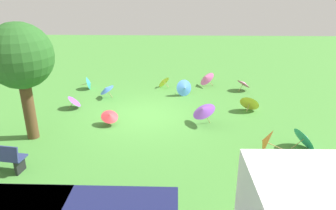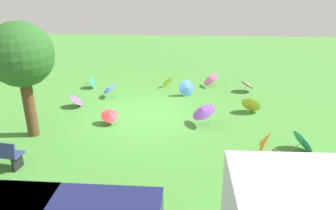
{
  "view_description": "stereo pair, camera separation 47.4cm",
  "coord_description": "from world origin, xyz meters",
  "px_view_note": "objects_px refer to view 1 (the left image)",
  "views": [
    {
      "loc": [
        -1.34,
        11.71,
        5.07
      ],
      "look_at": [
        -0.99,
        0.35,
        0.6
      ],
      "focal_mm": 33.92,
      "sensor_mm": 36.0,
      "label": 1
    },
    {
      "loc": [
        -1.82,
        11.68,
        5.07
      ],
      "look_at": [
        -0.99,
        0.35,
        0.6
      ],
      "focal_mm": 33.92,
      "sensor_mm": 36.0,
      "label": 2
    }
  ],
  "objects_px": {
    "parasol_red_0": "(110,116)",
    "parasol_teal_1": "(89,83)",
    "parasol_yellow_1": "(163,81)",
    "parasol_purple_0": "(75,101)",
    "parasol_yellow_0": "(250,102)",
    "parasol_blue_1": "(106,89)",
    "parasol_orange_1": "(265,141)",
    "parasol_pink_0": "(244,83)",
    "shade_tree": "(20,58)",
    "parasol_blue_0": "(185,88)",
    "parasol_purple_1": "(203,110)",
    "parasol_teal_3": "(305,138)",
    "parasol_pink_1": "(206,78)"
  },
  "relations": [
    {
      "from": "parasol_red_0",
      "to": "parasol_teal_1",
      "type": "distance_m",
      "value": 4.63
    },
    {
      "from": "parasol_yellow_1",
      "to": "parasol_purple_0",
      "type": "bearing_deg",
      "value": 39.8
    },
    {
      "from": "parasol_yellow_0",
      "to": "parasol_purple_0",
      "type": "distance_m",
      "value": 7.31
    },
    {
      "from": "parasol_blue_1",
      "to": "parasol_orange_1",
      "type": "bearing_deg",
      "value": 140.77
    },
    {
      "from": "parasol_yellow_0",
      "to": "parasol_red_0",
      "type": "xyz_separation_m",
      "value": [
        5.5,
        1.6,
        0.02
      ]
    },
    {
      "from": "parasol_pink_0",
      "to": "parasol_teal_1",
      "type": "xyz_separation_m",
      "value": [
        7.64,
        -0.02,
        -0.07
      ]
    },
    {
      "from": "shade_tree",
      "to": "parasol_blue_0",
      "type": "bearing_deg",
      "value": -140.28
    },
    {
      "from": "parasol_orange_1",
      "to": "parasol_purple_1",
      "type": "height_order",
      "value": "parasol_orange_1"
    },
    {
      "from": "parasol_blue_0",
      "to": "parasol_red_0",
      "type": "relative_size",
      "value": 0.99
    },
    {
      "from": "parasol_red_0",
      "to": "parasol_pink_0",
      "type": "xyz_separation_m",
      "value": [
        -5.76,
        -4.21,
        -0.01
      ]
    },
    {
      "from": "parasol_purple_0",
      "to": "parasol_teal_3",
      "type": "height_order",
      "value": "parasol_teal_3"
    },
    {
      "from": "parasol_pink_1",
      "to": "parasol_purple_0",
      "type": "bearing_deg",
      "value": 28.8
    },
    {
      "from": "parasol_yellow_1",
      "to": "parasol_pink_1",
      "type": "height_order",
      "value": "parasol_pink_1"
    },
    {
      "from": "parasol_blue_1",
      "to": "parasol_pink_1",
      "type": "distance_m",
      "value": 5.08
    },
    {
      "from": "parasol_red_0",
      "to": "parasol_teal_1",
      "type": "xyz_separation_m",
      "value": [
        1.88,
        -4.23,
        -0.08
      ]
    },
    {
      "from": "shade_tree",
      "to": "parasol_blue_0",
      "type": "relative_size",
      "value": 4.73
    },
    {
      "from": "parasol_red_0",
      "to": "parasol_pink_1",
      "type": "distance_m",
      "value": 6.24
    },
    {
      "from": "parasol_yellow_0",
      "to": "shade_tree",
      "type": "bearing_deg",
      "value": 18.32
    },
    {
      "from": "parasol_red_0",
      "to": "parasol_blue_1",
      "type": "xyz_separation_m",
      "value": [
        0.75,
        -2.93,
        0.06
      ]
    },
    {
      "from": "parasol_pink_0",
      "to": "parasol_blue_1",
      "type": "xyz_separation_m",
      "value": [
        6.51,
        1.28,
        0.07
      ]
    },
    {
      "from": "parasol_yellow_1",
      "to": "parasol_pink_1",
      "type": "xyz_separation_m",
      "value": [
        -2.19,
        -0.19,
        0.14
      ]
    },
    {
      "from": "parasol_red_0",
      "to": "parasol_yellow_0",
      "type": "bearing_deg",
      "value": -163.83
    },
    {
      "from": "parasol_yellow_1",
      "to": "parasol_pink_1",
      "type": "bearing_deg",
      "value": -175.16
    },
    {
      "from": "parasol_teal_1",
      "to": "parasol_blue_1",
      "type": "distance_m",
      "value": 1.73
    },
    {
      "from": "parasol_yellow_1",
      "to": "parasol_pink_0",
      "type": "distance_m",
      "value": 4.01
    },
    {
      "from": "parasol_purple_0",
      "to": "parasol_pink_0",
      "type": "bearing_deg",
      "value": -161.34
    },
    {
      "from": "parasol_purple_0",
      "to": "parasol_pink_1",
      "type": "distance_m",
      "value": 6.59
    },
    {
      "from": "parasol_yellow_1",
      "to": "parasol_blue_1",
      "type": "xyz_separation_m",
      "value": [
        2.53,
        1.71,
        0.14
      ]
    },
    {
      "from": "parasol_orange_1",
      "to": "parasol_teal_1",
      "type": "distance_m",
      "value": 9.42
    },
    {
      "from": "shade_tree",
      "to": "parasol_yellow_0",
      "type": "xyz_separation_m",
      "value": [
        -7.97,
        -2.64,
        -2.43
      ]
    },
    {
      "from": "parasol_orange_1",
      "to": "parasol_pink_0",
      "type": "distance_m",
      "value": 6.19
    },
    {
      "from": "parasol_blue_1",
      "to": "parasol_yellow_1",
      "type": "bearing_deg",
      "value": -145.88
    },
    {
      "from": "shade_tree",
      "to": "parasol_teal_3",
      "type": "distance_m",
      "value": 9.4
    },
    {
      "from": "parasol_orange_1",
      "to": "parasol_red_0",
      "type": "relative_size",
      "value": 1.13
    },
    {
      "from": "parasol_red_0",
      "to": "parasol_blue_1",
      "type": "bearing_deg",
      "value": -75.61
    },
    {
      "from": "parasol_yellow_1",
      "to": "parasol_pink_1",
      "type": "distance_m",
      "value": 2.2
    },
    {
      "from": "parasol_purple_0",
      "to": "parasol_yellow_1",
      "type": "height_order",
      "value": "parasol_yellow_1"
    },
    {
      "from": "parasol_teal_1",
      "to": "parasol_teal_3",
      "type": "xyz_separation_m",
      "value": [
        -8.48,
        5.82,
        0.08
      ]
    },
    {
      "from": "parasol_orange_1",
      "to": "shade_tree",
      "type": "bearing_deg",
      "value": -6.75
    },
    {
      "from": "parasol_blue_0",
      "to": "parasol_teal_1",
      "type": "height_order",
      "value": "parasol_blue_0"
    },
    {
      "from": "parasol_orange_1",
      "to": "parasol_teal_1",
      "type": "height_order",
      "value": "parasol_orange_1"
    },
    {
      "from": "parasol_purple_0",
      "to": "parasol_orange_1",
      "type": "bearing_deg",
      "value": 152.87
    },
    {
      "from": "parasol_yellow_0",
      "to": "parasol_blue_0",
      "type": "xyz_separation_m",
      "value": [
        2.67,
        -1.77,
        0.02
      ]
    },
    {
      "from": "parasol_red_0",
      "to": "parasol_teal_3",
      "type": "distance_m",
      "value": 6.79
    },
    {
      "from": "parasol_yellow_1",
      "to": "parasol_teal_3",
      "type": "distance_m",
      "value": 7.88
    },
    {
      "from": "parasol_pink_1",
      "to": "parasol_yellow_1",
      "type": "bearing_deg",
      "value": 4.84
    },
    {
      "from": "parasol_red_0",
      "to": "parasol_yellow_1",
      "type": "height_order",
      "value": "parasol_yellow_1"
    },
    {
      "from": "parasol_blue_1",
      "to": "parasol_blue_0",
      "type": "bearing_deg",
      "value": -173.08
    },
    {
      "from": "parasol_purple_0",
      "to": "parasol_red_0",
      "type": "height_order",
      "value": "parasol_red_0"
    },
    {
      "from": "parasol_purple_1",
      "to": "parasol_red_0",
      "type": "height_order",
      "value": "parasol_purple_1"
    }
  ]
}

